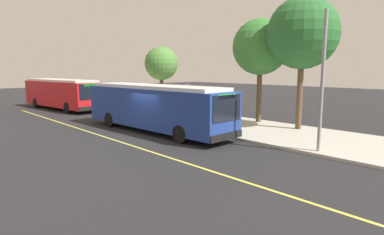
# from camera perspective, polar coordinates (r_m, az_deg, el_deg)

# --- Properties ---
(ground_plane) EXTENTS (120.00, 120.00, 0.00)m
(ground_plane) POSITION_cam_1_polar(r_m,az_deg,el_deg) (19.53, -7.74, -3.11)
(ground_plane) COLOR #232326
(sidewalk_curb) EXTENTS (44.00, 6.40, 0.15)m
(sidewalk_curb) POSITION_cam_1_polar(r_m,az_deg,el_deg) (23.40, 4.39, -0.94)
(sidewalk_curb) COLOR #B7B2A8
(sidewalk_curb) RESTS_ON ground_plane
(lane_stripe_center) EXTENTS (36.00, 0.14, 0.01)m
(lane_stripe_center) POSITION_cam_1_polar(r_m,az_deg,el_deg) (18.40, -13.38, -3.98)
(lane_stripe_center) COLOR #E0D64C
(lane_stripe_center) RESTS_ON ground_plane
(transit_bus_main) EXTENTS (11.74, 3.10, 2.95)m
(transit_bus_main) POSITION_cam_1_polar(r_m,az_deg,el_deg) (20.40, -6.59, 2.01)
(transit_bus_main) COLOR navy
(transit_bus_main) RESTS_ON ground_plane
(transit_bus_second) EXTENTS (11.17, 3.61, 2.95)m
(transit_bus_second) POSITION_cam_1_polar(r_m,az_deg,el_deg) (34.31, -22.16, 4.06)
(transit_bus_second) COLOR red
(transit_bus_second) RESTS_ON ground_plane
(bus_shelter) EXTENTS (2.90, 1.60, 2.48)m
(bus_shelter) POSITION_cam_1_polar(r_m,az_deg,el_deg) (25.39, -2.57, 4.01)
(bus_shelter) COLOR #333338
(bus_shelter) RESTS_ON sidewalk_curb
(waiting_bench) EXTENTS (1.60, 0.48, 0.95)m
(waiting_bench) POSITION_cam_1_polar(r_m,az_deg,el_deg) (25.42, -2.45, 1.11)
(waiting_bench) COLOR brown
(waiting_bench) RESTS_ON sidewalk_curb
(route_sign_post) EXTENTS (0.44, 0.08, 2.80)m
(route_sign_post) POSITION_cam_1_polar(r_m,az_deg,el_deg) (21.96, -0.89, 3.41)
(route_sign_post) COLOR #333338
(route_sign_post) RESTS_ON sidewalk_curb
(pedestrian_commuter) EXTENTS (0.24, 0.40, 1.69)m
(pedestrian_commuter) POSITION_cam_1_polar(r_m,az_deg,el_deg) (24.71, -2.75, 2.02)
(pedestrian_commuter) COLOR #282D47
(pedestrian_commuter) RESTS_ON sidewalk_curb
(street_tree_near_shelter) EXTENTS (3.20, 3.20, 5.93)m
(street_tree_near_shelter) POSITION_cam_1_polar(r_m,az_deg,el_deg) (31.39, -5.48, 9.48)
(street_tree_near_shelter) COLOR brown
(street_tree_near_shelter) RESTS_ON sidewalk_curb
(street_tree_upstreet) EXTENTS (3.93, 3.93, 7.30)m
(street_tree_upstreet) POSITION_cam_1_polar(r_m,az_deg,el_deg) (23.59, 12.06, 12.10)
(street_tree_upstreet) COLOR brown
(street_tree_upstreet) RESTS_ON sidewalk_curb
(street_tree_downstreet) EXTENTS (4.40, 4.40, 8.17)m
(street_tree_downstreet) POSITION_cam_1_polar(r_m,az_deg,el_deg) (21.47, 19.05, 13.90)
(street_tree_downstreet) COLOR brown
(street_tree_downstreet) RESTS_ON sidewalk_curb
(utility_pole) EXTENTS (0.16, 0.16, 6.40)m
(utility_pole) POSITION_cam_1_polar(r_m,az_deg,el_deg) (15.73, 22.12, 5.85)
(utility_pole) COLOR gray
(utility_pole) RESTS_ON sidewalk_curb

